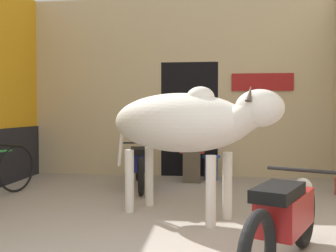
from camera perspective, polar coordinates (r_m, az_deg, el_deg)
name	(u,v)px	position (r m, az deg, el deg)	size (l,w,h in m)	color
wall_back_with_doorway	(183,98)	(7.63, 2.26, 4.05)	(5.58, 0.93, 3.35)	#C6B289
cow	(184,123)	(4.51, 2.33, 0.41)	(2.15, 1.48, 1.50)	silver
motorcycle_near	(285,218)	(3.18, 16.63, -12.64)	(0.92, 1.69, 0.73)	black
motorcycle_far	(139,163)	(6.32, -4.20, -5.41)	(0.63, 1.80, 0.70)	black
shopkeeper_seated	(192,145)	(6.85, 3.50, -2.84)	(0.42, 0.33, 1.20)	brown
plastic_stool	(211,167)	(7.04, 6.25, -5.94)	(0.33, 0.33, 0.44)	#2856B2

